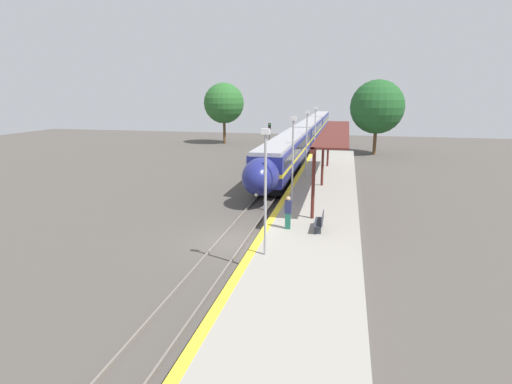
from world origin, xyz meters
TOP-DOWN VIEW (x-y plane):
  - ground_plane at (0.00, 0.00)m, footprint 120.00×120.00m
  - rail_left at (-0.72, 0.00)m, footprint 0.08×90.00m
  - rail_right at (0.72, 0.00)m, footprint 0.08×90.00m
  - train at (0.00, 42.49)m, footprint 2.76×73.70m
  - platform_right at (4.21, 0.00)m, footprint 5.18×64.00m
  - platform_bench at (4.71, 0.74)m, footprint 0.44×1.77m
  - person_waiting at (2.99, 0.55)m, footprint 0.36×0.24m
  - railway_signal at (-2.59, 24.29)m, footprint 0.28×0.28m
  - lamppost_near at (2.49, -3.20)m, footprint 0.36×0.20m
  - lamppost_mid at (2.49, 5.77)m, footprint 0.36×0.20m
  - lamppost_far at (2.49, 14.74)m, footprint 0.36×0.20m
  - lamppost_farthest at (2.49, 23.71)m, footprint 0.36×0.20m
  - station_canopy at (4.69, 11.53)m, footprint 2.02×20.61m
  - background_tree_left at (-13.43, 42.25)m, footprint 6.34×6.34m
  - background_tree_right at (9.53, 35.25)m, footprint 6.94×6.94m

SIDE VIEW (x-z plane):
  - ground_plane at x=0.00m, z-range 0.00..0.00m
  - rail_left at x=-0.72m, z-range 0.00..0.15m
  - rail_right at x=0.72m, z-range 0.00..0.15m
  - platform_right at x=4.21m, z-range 0.00..0.85m
  - platform_bench at x=4.71m, z-range 0.88..1.77m
  - person_waiting at x=2.99m, z-range 0.89..2.70m
  - train at x=0.00m, z-range 0.27..3.97m
  - railway_signal at x=-2.59m, z-range 0.50..5.23m
  - lamppost_near at x=2.49m, z-range 1.24..6.92m
  - lamppost_mid at x=2.49m, z-range 1.24..6.92m
  - lamppost_far at x=2.49m, z-range 1.24..6.92m
  - lamppost_farthest at x=2.49m, z-range 1.24..6.92m
  - station_canopy at x=4.69m, z-range 2.77..7.15m
  - background_tree_right at x=9.53m, z-range 1.37..11.07m
  - background_tree_left at x=-13.43m, z-range 1.61..11.20m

